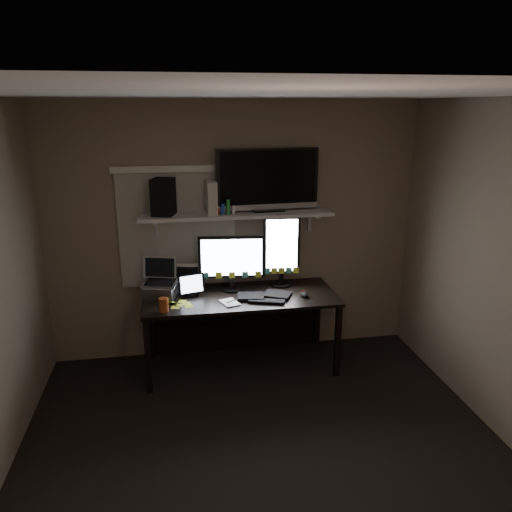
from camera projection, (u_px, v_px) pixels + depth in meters
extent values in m
plane|color=black|center=(269.00, 463.00, 3.54)|extent=(3.60, 3.60, 0.00)
plane|color=silver|center=(272.00, 94.00, 2.82)|extent=(3.60, 3.60, 0.00)
plane|color=#7D6A5A|center=(234.00, 232.00, 4.88)|extent=(3.60, 0.00, 3.60)
cube|color=beige|center=(177.00, 230.00, 4.76)|extent=(1.10, 0.02, 1.10)
cube|color=black|center=(240.00, 297.00, 4.68)|extent=(1.80, 0.75, 0.03)
cube|color=black|center=(236.00, 318.00, 5.12)|extent=(1.80, 0.02, 0.70)
cube|color=black|center=(148.00, 356.00, 4.33)|extent=(0.05, 0.05, 0.70)
cube|color=black|center=(338.00, 341.00, 4.61)|extent=(0.05, 0.05, 0.70)
cube|color=black|center=(150.00, 324.00, 4.96)|extent=(0.05, 0.05, 0.70)
cube|color=black|center=(317.00, 313.00, 5.24)|extent=(0.05, 0.05, 0.70)
cube|color=beige|center=(237.00, 214.00, 4.65)|extent=(1.80, 0.35, 0.03)
cube|color=black|center=(232.00, 263.00, 4.74)|extent=(0.63, 0.13, 0.55)
cube|color=black|center=(282.00, 251.00, 4.84)|extent=(0.36, 0.10, 0.71)
cube|color=black|center=(264.00, 296.00, 4.62)|extent=(0.54, 0.34, 0.03)
ellipsoid|color=black|center=(304.00, 294.00, 4.64)|extent=(0.08, 0.12, 0.04)
cube|color=white|center=(230.00, 303.00, 4.49)|extent=(0.19, 0.22, 0.01)
cube|color=black|center=(192.00, 285.00, 4.63)|extent=(0.27, 0.17, 0.22)
cube|color=black|center=(188.00, 277.00, 4.78)|extent=(0.22, 0.14, 0.26)
cube|color=#B8B9BD|center=(160.00, 279.00, 4.57)|extent=(0.38, 0.33, 0.36)
cylinder|color=#97401B|center=(164.00, 305.00, 4.30)|extent=(0.10, 0.10, 0.12)
cube|color=black|center=(268.00, 180.00, 4.64)|extent=(0.98, 0.25, 0.58)
cube|color=beige|center=(211.00, 197.00, 4.58)|extent=(0.10, 0.26, 0.30)
cube|color=black|center=(163.00, 197.00, 4.50)|extent=(0.24, 0.26, 0.33)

